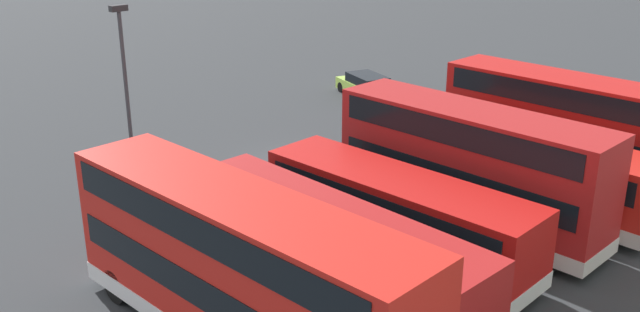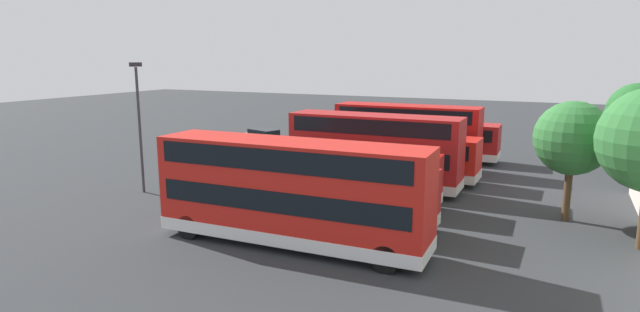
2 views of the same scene
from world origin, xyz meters
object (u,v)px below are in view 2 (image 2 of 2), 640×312
at_px(bus_single_deck_near_end, 425,138).
at_px(bus_double_decker_second, 407,134).
at_px(lamp_post_tall, 139,117).
at_px(bus_double_decker_fourth, 374,149).
at_px(car_hatchback_silver, 263,137).
at_px(bus_single_deck_sixth, 322,189).
at_px(bus_double_decker_seventh, 291,190).
at_px(bus_single_deck_fifth, 347,175).
at_px(bus_single_deck_third, 400,154).

xyz_separation_m(bus_single_deck_near_end, bus_double_decker_second, (3.83, -0.43, 0.82)).
bearing_deg(bus_single_deck_near_end, lamp_post_tall, -35.77).
height_order(bus_double_decker_fourth, lamp_post_tall, lamp_post_tall).
distance_m(bus_double_decker_fourth, car_hatchback_silver, 18.30).
bearing_deg(car_hatchback_silver, bus_single_deck_near_end, 89.51).
bearing_deg(bus_single_deck_sixth, lamp_post_tall, -92.16).
bearing_deg(bus_single_deck_sixth, bus_double_decker_seventh, 3.39).
distance_m(bus_single_deck_near_end, car_hatchback_silver, 15.17).
bearing_deg(bus_single_deck_fifth, bus_single_deck_near_end, 177.17).
distance_m(bus_single_deck_near_end, bus_double_decker_seventh, 21.52).
height_order(bus_double_decker_second, car_hatchback_silver, bus_double_decker_second).
xyz_separation_m(bus_single_deck_near_end, lamp_post_tall, (17.50, -12.61, 2.89)).
bearing_deg(lamp_post_tall, bus_double_decker_second, 138.29).
relative_size(bus_double_decker_seventh, lamp_post_tall, 1.57).
distance_m(bus_single_deck_near_end, lamp_post_tall, 21.76).
xyz_separation_m(bus_single_deck_third, bus_single_deck_fifth, (7.05, -0.88, -0.00)).
height_order(bus_double_decker_fourth, bus_single_deck_sixth, bus_double_decker_fourth).
bearing_deg(bus_double_decker_fourth, lamp_post_tall, -60.67).
relative_size(bus_double_decker_fourth, bus_single_deck_sixth, 0.94).
relative_size(bus_single_deck_third, car_hatchback_silver, 2.13).
height_order(bus_single_deck_third, bus_single_deck_fifth, same).
distance_m(bus_single_deck_sixth, lamp_post_tall, 12.39).
bearing_deg(car_hatchback_silver, bus_single_deck_third, 63.73).
relative_size(bus_single_deck_near_end, car_hatchback_silver, 2.33).
distance_m(bus_double_decker_second, bus_double_decker_fourth, 6.85).
xyz_separation_m(bus_single_deck_near_end, bus_single_deck_sixth, (17.96, -0.57, -0.00)).
bearing_deg(bus_double_decker_fourth, bus_single_deck_third, 168.72).
relative_size(bus_double_decker_fourth, bus_single_deck_fifth, 1.03).
bearing_deg(bus_single_deck_near_end, bus_double_decker_fourth, -2.57).
relative_size(bus_single_deck_sixth, lamp_post_tall, 1.46).
xyz_separation_m(bus_single_deck_third, car_hatchback_silver, (-7.56, -15.31, -0.92)).
bearing_deg(bus_single_deck_third, bus_single_deck_near_end, -178.69).
bearing_deg(car_hatchback_silver, bus_double_decker_fourth, 53.59).
bearing_deg(bus_single_deck_near_end, bus_single_deck_sixth, -1.83).
bearing_deg(bus_single_deck_near_end, bus_single_deck_third, 1.31).
bearing_deg(lamp_post_tall, bus_single_deck_fifth, 104.23).
bearing_deg(bus_double_decker_fourth, bus_single_deck_near_end, 177.43).
bearing_deg(bus_double_decker_second, bus_single_deck_fifth, -1.55).
relative_size(bus_double_decker_second, car_hatchback_silver, 2.15).
height_order(bus_single_deck_fifth, bus_double_decker_seventh, bus_double_decker_seventh).
bearing_deg(bus_double_decker_fourth, bus_double_decker_seventh, 0.62).
distance_m(bus_single_deck_third, lamp_post_tall, 16.53).
bearing_deg(bus_double_decker_seventh, bus_single_deck_fifth, -177.13).
height_order(bus_single_deck_third, lamp_post_tall, lamp_post_tall).
xyz_separation_m(bus_single_deck_third, bus_double_decker_fourth, (3.25, -0.65, 0.83)).
xyz_separation_m(bus_single_deck_third, bus_single_deck_sixth, (10.53, -0.74, 0.00)).
bearing_deg(bus_single_deck_third, bus_double_decker_seventh, -2.17).
bearing_deg(car_hatchback_silver, bus_double_decker_seventh, 34.34).
distance_m(bus_single_deck_third, bus_single_deck_fifth, 7.11).
height_order(bus_double_decker_second, bus_double_decker_fourth, same).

